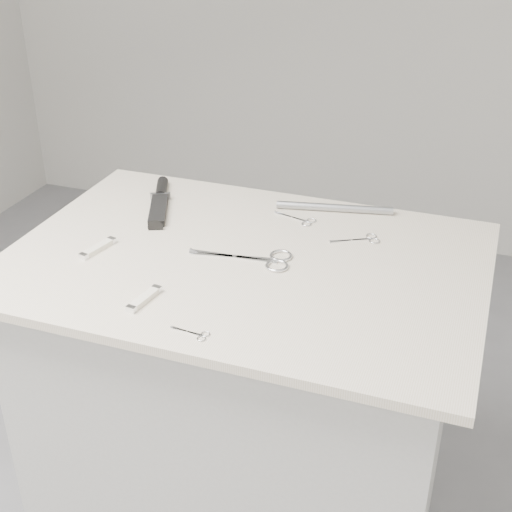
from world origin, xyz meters
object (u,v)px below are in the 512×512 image
(plinth, at_px, (246,427))
(embroidery_scissors_a, at_px, (363,239))
(metal_rail, at_px, (334,208))
(embroidery_scissors_b, at_px, (301,220))
(pocket_knife_b, at_px, (144,298))
(tiny_scissors, at_px, (194,334))
(pocket_knife_a, at_px, (98,248))
(sheathed_knife, at_px, (160,199))
(large_shears, at_px, (263,259))

(plinth, height_order, embroidery_scissors_a, embroidery_scissors_a)
(metal_rail, bearing_deg, embroidery_scissors_b, -129.03)
(plinth, height_order, metal_rail, metal_rail)
(pocket_knife_b, height_order, metal_rail, metal_rail)
(embroidery_scissors_b, xyz_separation_m, metal_rail, (0.06, 0.08, 0.01))
(tiny_scissors, xyz_separation_m, pocket_knife_a, (-0.32, 0.22, 0.00))
(embroidery_scissors_a, xyz_separation_m, metal_rail, (-0.10, 0.12, 0.01))
(metal_rail, bearing_deg, tiny_scissors, -100.46)
(pocket_knife_b, relative_size, metal_rail, 0.34)
(metal_rail, bearing_deg, sheathed_knife, -166.80)
(tiny_scissors, distance_m, metal_rail, 0.59)
(large_shears, distance_m, pocket_knife_b, 0.28)
(sheathed_knife, bearing_deg, plinth, -145.73)
(plinth, xyz_separation_m, embroidery_scissors_b, (0.06, 0.21, 0.47))
(plinth, relative_size, sheathed_knife, 3.63)
(pocket_knife_b, distance_m, metal_rail, 0.57)
(plinth, xyz_separation_m, tiny_scissors, (0.01, -0.29, 0.47))
(pocket_knife_a, distance_m, metal_rail, 0.56)
(embroidery_scissors_b, bearing_deg, tiny_scissors, -79.89)
(tiny_scissors, relative_size, sheathed_knife, 0.30)
(large_shears, xyz_separation_m, pocket_knife_b, (-0.16, -0.23, 0.00))
(large_shears, bearing_deg, pocket_knife_a, -174.84)
(metal_rail, bearing_deg, large_shears, -105.88)
(embroidery_scissors_a, bearing_deg, pocket_knife_b, -159.74)
(sheathed_knife, bearing_deg, large_shears, -142.14)
(tiny_scissors, bearing_deg, pocket_knife_b, 158.16)
(embroidery_scissors_b, relative_size, sheathed_knife, 0.43)
(embroidery_scissors_b, relative_size, metal_rail, 0.38)
(tiny_scissors, bearing_deg, embroidery_scissors_a, 71.08)
(plinth, distance_m, pocket_knife_b, 0.54)
(tiny_scissors, distance_m, pocket_knife_b, 0.15)
(embroidery_scissors_b, relative_size, pocket_knife_b, 1.12)
(large_shears, xyz_separation_m, embroidery_scissors_a, (0.18, 0.16, -0.00))
(sheathed_knife, bearing_deg, pocket_knife_a, 154.02)
(embroidery_scissors_b, height_order, metal_rail, metal_rail)
(pocket_knife_b, bearing_deg, embroidery_scissors_a, -32.31)
(metal_rail, bearing_deg, embroidery_scissors_a, -52.07)
(plinth, distance_m, metal_rail, 0.57)
(tiny_scissors, xyz_separation_m, sheathed_knife, (-0.31, 0.48, 0.01))
(pocket_knife_b, bearing_deg, sheathed_knife, 31.43)
(tiny_scissors, xyz_separation_m, pocket_knife_b, (-0.13, 0.07, 0.00))
(metal_rail, bearing_deg, pocket_knife_b, -115.25)
(plinth, relative_size, large_shears, 4.15)
(sheathed_knife, xyz_separation_m, metal_rail, (0.41, 0.10, 0.00))
(plinth, bearing_deg, embroidery_scissors_b, 74.03)
(embroidery_scissors_a, distance_m, sheathed_knife, 0.51)
(plinth, xyz_separation_m, pocket_knife_b, (-0.12, -0.22, 0.48))
(pocket_knife_a, bearing_deg, tiny_scissors, -111.08)
(embroidery_scissors_a, height_order, tiny_scissors, same)
(plinth, height_order, pocket_knife_a, pocket_knife_a)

